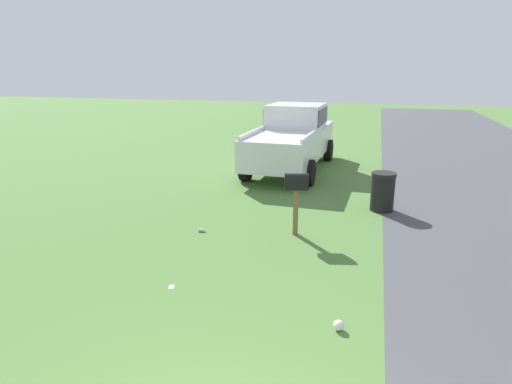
# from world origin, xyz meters

# --- Properties ---
(mailbox) EXTENTS (0.30, 0.50, 1.27)m
(mailbox) POSITION_xyz_m (6.02, 0.34, 1.01)
(mailbox) COLOR brown
(mailbox) RESTS_ON ground
(pickup_truck) EXTENTS (5.65, 2.34, 2.09)m
(pickup_truck) POSITION_xyz_m (11.97, 1.52, 1.11)
(pickup_truck) COLOR silver
(pickup_truck) RESTS_ON ground
(trash_bin) EXTENTS (0.57, 0.57, 0.92)m
(trash_bin) POSITION_xyz_m (8.09, -1.37, 0.46)
(trash_bin) COLOR black
(trash_bin) RESTS_ON ground
(litter_bag_by_mailbox) EXTENTS (0.14, 0.14, 0.14)m
(litter_bag_by_mailbox) POSITION_xyz_m (2.80, -0.82, 0.07)
(litter_bag_by_mailbox) COLOR silver
(litter_bag_by_mailbox) RESTS_ON ground
(litter_wrapper_midfield_a) EXTENTS (0.14, 0.12, 0.01)m
(litter_wrapper_midfield_a) POSITION_xyz_m (3.30, 1.79, 0.00)
(litter_wrapper_midfield_a) COLOR silver
(litter_wrapper_midfield_a) RESTS_ON ground
(litter_can_far_scatter) EXTENTS (0.08, 0.13, 0.07)m
(litter_can_far_scatter) POSITION_xyz_m (5.64, 2.23, 0.03)
(litter_can_far_scatter) COLOR silver
(litter_can_far_scatter) RESTS_ON ground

